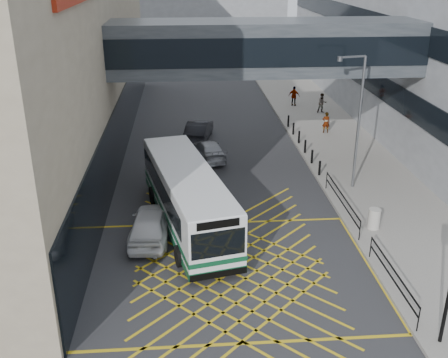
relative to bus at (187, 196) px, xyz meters
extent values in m
plane|color=#333335|center=(1.79, -4.42, -1.61)|extent=(120.00, 120.00, 0.00)
cube|color=black|center=(-4.17, 11.58, 0.39)|extent=(0.10, 41.50, 4.00)
cube|color=black|center=(13.75, 19.58, 2.39)|extent=(0.10, 43.50, 1.60)
cube|color=black|center=(13.75, 19.58, 6.39)|extent=(0.10, 43.50, 1.60)
cube|color=#3B4046|center=(4.79, 7.58, 5.89)|extent=(20.00, 4.00, 3.00)
cube|color=black|center=(4.79, 5.56, 5.89)|extent=(19.50, 0.06, 1.60)
cube|color=black|center=(4.79, 9.60, 5.89)|extent=(19.50, 0.06, 1.60)
cube|color=gray|center=(10.79, 10.58, -1.53)|extent=(6.00, 54.00, 0.16)
cube|color=gold|center=(1.79, -4.42, -1.60)|extent=(12.00, 9.00, 0.01)
cube|color=white|center=(0.02, -0.11, 0.03)|extent=(4.68, 10.87, 2.60)
cube|color=#0E4729|center=(0.02, -0.11, -1.10)|extent=(4.73, 10.91, 0.33)
cube|color=#0E4729|center=(0.02, -0.11, -0.59)|extent=(4.74, 10.92, 0.21)
cube|color=black|center=(-0.10, 0.46, 0.37)|extent=(4.44, 9.57, 1.01)
cube|color=black|center=(1.18, -5.26, 0.27)|extent=(2.18, 0.56, 1.16)
cube|color=black|center=(1.19, -5.28, 1.14)|extent=(1.70, 0.44, 0.34)
cube|color=white|center=(0.02, -0.11, 1.34)|extent=(4.64, 10.77, 0.10)
cube|color=black|center=(1.19, -5.28, -1.12)|extent=(2.37, 0.62, 0.29)
cube|color=black|center=(-1.14, 5.06, -1.12)|extent=(2.37, 0.62, 0.29)
cylinder|color=black|center=(-0.40, -3.76, -1.12)|extent=(0.47, 1.00, 0.96)
cylinder|color=black|center=(1.97, -3.23, -1.12)|extent=(0.47, 1.00, 0.96)
cylinder|color=black|center=(-1.84, 2.63, -1.12)|extent=(0.47, 1.00, 0.96)
cylinder|color=black|center=(0.53, 3.17, -1.12)|extent=(0.47, 1.00, 0.96)
imported|color=silver|center=(-1.74, -1.24, -0.83)|extent=(2.30, 4.98, 1.55)
imported|color=black|center=(0.99, 13.45, -0.88)|extent=(2.68, 4.87, 1.44)
imported|color=gray|center=(1.49, 9.33, -0.95)|extent=(2.55, 4.45, 1.30)
cylinder|color=black|center=(8.51, -9.49, 0.34)|extent=(0.16, 0.16, 3.57)
cylinder|color=slate|center=(9.50, 3.70, 2.26)|extent=(0.18, 0.18, 7.42)
cube|color=slate|center=(8.78, 3.54, 5.98)|extent=(1.47, 0.41, 0.09)
cylinder|color=slate|center=(8.05, 3.38, 5.90)|extent=(0.31, 0.31, 0.23)
cylinder|color=#ADA89E|center=(8.99, -1.31, -0.94)|extent=(0.58, 0.58, 1.01)
cube|color=black|center=(7.94, -6.42, -0.50)|extent=(0.05, 5.00, 0.05)
cube|color=black|center=(7.94, -6.42, -0.90)|extent=(0.05, 5.00, 0.05)
cube|color=black|center=(7.94, 0.58, -0.50)|extent=(0.05, 6.00, 0.05)
cube|color=black|center=(7.94, 0.58, -0.90)|extent=(0.05, 6.00, 0.05)
cylinder|color=black|center=(7.94, -8.92, -0.95)|extent=(0.04, 0.04, 1.00)
cylinder|color=black|center=(7.94, -3.92, -0.95)|extent=(0.04, 0.04, 1.00)
cylinder|color=black|center=(7.94, -2.42, -0.95)|extent=(0.04, 0.04, 1.00)
cylinder|color=black|center=(7.94, 3.58, -0.95)|extent=(0.04, 0.04, 1.00)
cylinder|color=black|center=(8.04, 5.58, -1.00)|extent=(0.14, 0.14, 0.90)
cylinder|color=black|center=(8.04, 7.58, -1.00)|extent=(0.14, 0.14, 0.90)
cylinder|color=black|center=(8.04, 9.58, -1.00)|extent=(0.14, 0.14, 0.90)
cylinder|color=black|center=(8.04, 11.58, -1.00)|extent=(0.14, 0.14, 0.90)
cylinder|color=black|center=(8.04, 13.58, -1.00)|extent=(0.14, 0.14, 0.90)
cylinder|color=black|center=(8.04, 15.58, -1.00)|extent=(0.14, 0.14, 0.90)
imported|color=gray|center=(10.55, 13.87, -0.66)|extent=(0.63, 0.45, 1.57)
imported|color=gray|center=(11.64, 19.37, -0.62)|extent=(0.84, 0.53, 1.65)
imported|color=gray|center=(9.72, 21.81, -0.58)|extent=(1.13, 0.86, 1.73)
camera|label=1|loc=(0.05, -23.26, 10.61)|focal=42.00mm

